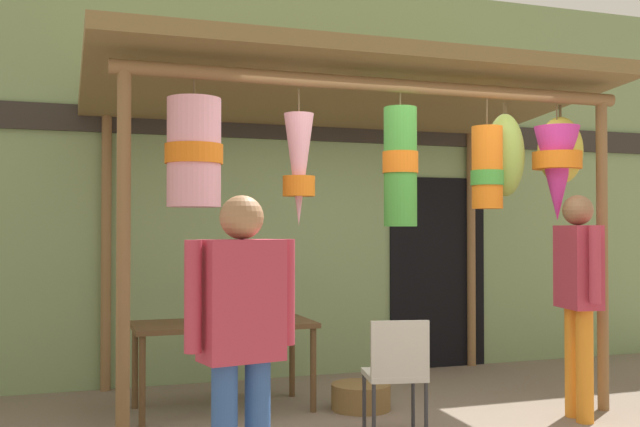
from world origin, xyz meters
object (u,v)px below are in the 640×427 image
folding_chair (397,368)px  vendor_in_orange (578,286)px  display_table (223,331)px  wicker_basket_by_table (361,397)px  flower_heap_on_table (227,314)px  customer_foreground (241,330)px

folding_chair → vendor_in_orange: (1.57, 0.08, 0.52)m
display_table → folding_chair: (0.95, -1.25, -0.13)m
folding_chair → vendor_in_orange: bearing=2.8°
display_table → wicker_basket_by_table: 1.23m
flower_heap_on_table → wicker_basket_by_table: 1.27m
display_table → folding_chair: 1.58m
display_table → flower_heap_on_table: flower_heap_on_table is taller
flower_heap_on_table → customer_foreground: size_ratio=0.35×
flower_heap_on_table → customer_foreground: (-0.40, -2.25, 0.18)m
folding_chair → wicker_basket_by_table: folding_chair is taller
customer_foreground → vendor_in_orange: bearing=21.3°
wicker_basket_by_table → vendor_in_orange: vendor_in_orange is taller
folding_chair → wicker_basket_by_table: 1.01m
flower_heap_on_table → wicker_basket_by_table: flower_heap_on_table is taller
vendor_in_orange → flower_heap_on_table: bearing=155.8°
display_table → customer_foreground: bearing=-99.5°
vendor_in_orange → customer_foreground: 3.11m
wicker_basket_by_table → vendor_in_orange: (1.46, -0.84, 0.92)m
vendor_in_orange → display_table: bearing=154.9°
wicker_basket_by_table → vendor_in_orange: size_ratio=0.28×
flower_heap_on_table → folding_chair: size_ratio=0.69×
display_table → flower_heap_on_table: 0.15m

